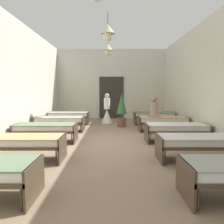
% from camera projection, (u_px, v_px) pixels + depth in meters
% --- Properties ---
extents(ground_plane, '(6.79, 12.90, 0.10)m').
position_uv_depth(ground_plane, '(112.00, 143.00, 7.18)').
color(ground_plane, '#8C755B').
extents(room_shell, '(6.59, 12.50, 3.97)m').
position_uv_depth(room_shell, '(112.00, 80.00, 8.33)').
color(room_shell, beige).
rests_on(room_shell, ground).
extents(bed_left_row_1, '(1.90, 0.84, 0.57)m').
position_uv_depth(bed_left_row_1, '(23.00, 142.00, 5.26)').
color(bed_left_row_1, '#473828').
rests_on(bed_left_row_1, ground).
extents(bed_right_row_1, '(1.90, 0.84, 0.57)m').
position_uv_depth(bed_right_row_1, '(200.00, 142.00, 5.24)').
color(bed_right_row_1, '#473828').
rests_on(bed_right_row_1, ground).
extents(bed_left_row_2, '(1.90, 0.84, 0.57)m').
position_uv_depth(bed_left_row_2, '(47.00, 128.00, 7.15)').
color(bed_left_row_2, '#473828').
rests_on(bed_left_row_2, ground).
extents(bed_right_row_2, '(1.90, 0.84, 0.57)m').
position_uv_depth(bed_right_row_2, '(177.00, 128.00, 7.13)').
color(bed_right_row_2, '#473828').
rests_on(bed_right_row_2, ground).
extents(bed_left_row_3, '(1.90, 0.84, 0.57)m').
position_uv_depth(bed_left_row_3, '(61.00, 120.00, 9.04)').
color(bed_left_row_3, '#473828').
rests_on(bed_left_row_3, ground).
extents(bed_right_row_3, '(1.90, 0.84, 0.57)m').
position_uv_depth(bed_right_row_3, '(164.00, 120.00, 9.02)').
color(bed_right_row_3, '#473828').
rests_on(bed_right_row_3, ground).
extents(bed_left_row_4, '(1.90, 0.84, 0.57)m').
position_uv_depth(bed_left_row_4, '(70.00, 115.00, 10.93)').
color(bed_left_row_4, '#473828').
rests_on(bed_left_row_4, ground).
extents(bed_right_row_4, '(1.90, 0.84, 0.57)m').
position_uv_depth(bed_right_row_4, '(155.00, 115.00, 10.91)').
color(bed_right_row_4, '#473828').
rests_on(bed_right_row_4, ground).
extents(nurse_near_aisle, '(0.52, 0.52, 1.49)m').
position_uv_depth(nurse_near_aisle, '(108.00, 112.00, 11.24)').
color(nurse_near_aisle, white).
rests_on(nurse_near_aisle, ground).
extents(patient_seated_primary, '(0.44, 0.44, 0.80)m').
position_uv_depth(patient_seated_primary, '(155.00, 109.00, 8.97)').
color(patient_seated_primary, gray).
rests_on(patient_seated_primary, bed_right_row_3).
extents(potted_plant, '(0.45, 0.45, 1.50)m').
position_uv_depth(potted_plant, '(123.00, 109.00, 10.10)').
color(potted_plant, brown).
rests_on(potted_plant, ground).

